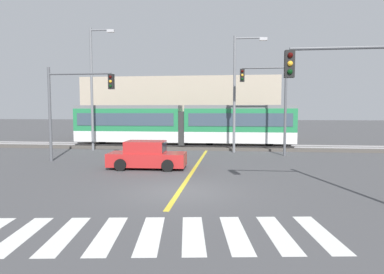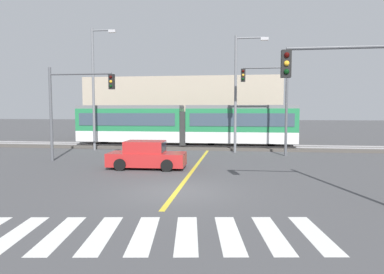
% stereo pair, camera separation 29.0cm
% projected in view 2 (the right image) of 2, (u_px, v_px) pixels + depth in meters
% --- Properties ---
extents(ground_plane, '(200.00, 200.00, 0.00)m').
position_uv_depth(ground_plane, '(177.00, 191.00, 13.48)').
color(ground_plane, '#474749').
extents(track_bed, '(120.00, 4.00, 0.18)m').
position_uv_depth(track_bed, '(210.00, 147.00, 29.03)').
color(track_bed, '#4C4742').
rests_on(track_bed, ground).
extents(rail_near, '(120.00, 0.08, 0.10)m').
position_uv_depth(rail_near, '(209.00, 146.00, 28.30)').
color(rail_near, '#939399').
rests_on(rail_near, track_bed).
extents(rail_far, '(120.00, 0.08, 0.10)m').
position_uv_depth(rail_far, '(210.00, 144.00, 29.73)').
color(rail_far, '#939399').
rests_on(rail_far, track_bed).
extents(light_rail_tram, '(18.50, 2.64, 3.43)m').
position_uv_depth(light_rail_tram, '(185.00, 124.00, 29.15)').
color(light_rail_tram, silver).
rests_on(light_rail_tram, track_bed).
extents(crosswalk_stripe_1, '(0.94, 2.85, 0.01)m').
position_uv_depth(crosswalk_stripe_1, '(16.00, 234.00, 8.82)').
color(crosswalk_stripe_1, silver).
rests_on(crosswalk_stripe_1, ground).
extents(crosswalk_stripe_2, '(0.94, 2.85, 0.01)m').
position_uv_depth(crosswalk_stripe_2, '(59.00, 234.00, 8.83)').
color(crosswalk_stripe_2, silver).
rests_on(crosswalk_stripe_2, ground).
extents(crosswalk_stripe_3, '(0.94, 2.85, 0.01)m').
position_uv_depth(crosswalk_stripe_3, '(102.00, 234.00, 8.83)').
color(crosswalk_stripe_3, silver).
rests_on(crosswalk_stripe_3, ground).
extents(crosswalk_stripe_4, '(0.94, 2.85, 0.01)m').
position_uv_depth(crosswalk_stripe_4, '(144.00, 234.00, 8.83)').
color(crosswalk_stripe_4, silver).
rests_on(crosswalk_stripe_4, ground).
extents(crosswalk_stripe_5, '(0.94, 2.85, 0.01)m').
position_uv_depth(crosswalk_stripe_5, '(187.00, 234.00, 8.84)').
color(crosswalk_stripe_5, silver).
rests_on(crosswalk_stripe_5, ground).
extents(crosswalk_stripe_6, '(0.94, 2.85, 0.01)m').
position_uv_depth(crosswalk_stripe_6, '(229.00, 234.00, 8.84)').
color(crosswalk_stripe_6, silver).
rests_on(crosswalk_stripe_6, ground).
extents(crosswalk_stripe_7, '(0.94, 2.85, 0.01)m').
position_uv_depth(crosswalk_stripe_7, '(272.00, 234.00, 8.84)').
color(crosswalk_stripe_7, silver).
rests_on(crosswalk_stripe_7, ground).
extents(crosswalk_stripe_8, '(0.94, 2.85, 0.01)m').
position_uv_depth(crosswalk_stripe_8, '(314.00, 234.00, 8.85)').
color(crosswalk_stripe_8, silver).
rests_on(crosswalk_stripe_8, ground).
extents(lane_centre_line, '(0.20, 16.45, 0.01)m').
position_uv_depth(lane_centre_line, '(194.00, 168.00, 18.93)').
color(lane_centre_line, gold).
rests_on(lane_centre_line, ground).
extents(sedan_crossing, '(4.25, 2.01, 1.52)m').
position_uv_depth(sedan_crossing, '(147.00, 156.00, 18.77)').
color(sedan_crossing, '#B22323').
rests_on(sedan_crossing, ground).
extents(traffic_light_mid_left, '(4.25, 0.38, 5.84)m').
position_uv_depth(traffic_light_mid_left, '(73.00, 99.00, 21.10)').
color(traffic_light_mid_left, '#515459').
rests_on(traffic_light_mid_left, ground).
extents(traffic_light_near_right, '(3.75, 0.38, 5.74)m').
position_uv_depth(traffic_light_near_right, '(355.00, 93.00, 11.13)').
color(traffic_light_near_right, '#515459').
rests_on(traffic_light_near_right, ground).
extents(traffic_light_far_right, '(3.25, 0.38, 6.56)m').
position_uv_depth(traffic_light_far_right, '(272.00, 95.00, 23.72)').
color(traffic_light_far_right, '#515459').
rests_on(traffic_light_far_right, ground).
extents(street_lamp_west, '(2.02, 0.28, 9.59)m').
position_uv_depth(street_lamp_west, '(95.00, 83.00, 26.93)').
color(street_lamp_west, slate).
rests_on(street_lamp_west, ground).
extents(street_lamp_centre, '(2.45, 0.28, 8.71)m').
position_uv_depth(street_lamp_centre, '(239.00, 86.00, 25.52)').
color(street_lamp_centre, slate).
rests_on(street_lamp_centre, ground).
extents(building_backdrop_far, '(20.79, 6.00, 6.68)m').
position_uv_depth(building_backdrop_far, '(184.00, 109.00, 37.90)').
color(building_backdrop_far, tan).
rests_on(building_backdrop_far, ground).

